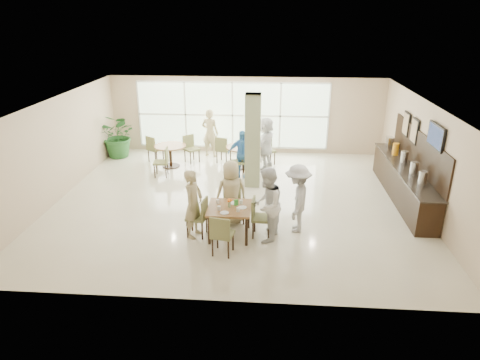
# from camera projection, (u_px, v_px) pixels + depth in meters

# --- Properties ---
(ground) EXTENTS (10.00, 10.00, 0.00)m
(ground) POSITION_uv_depth(u_px,v_px,m) (236.00, 200.00, 12.07)
(ground) COLOR beige
(ground) RESTS_ON ground
(room_shell) EXTENTS (10.00, 10.00, 10.00)m
(room_shell) POSITION_uv_depth(u_px,v_px,m) (236.00, 142.00, 11.44)
(room_shell) COLOR white
(room_shell) RESTS_ON ground
(window_bank) EXTENTS (7.00, 0.04, 7.00)m
(window_bank) POSITION_uv_depth(u_px,v_px,m) (232.00, 115.00, 15.72)
(window_bank) COLOR silver
(window_bank) RESTS_ON ground
(column) EXTENTS (0.45, 0.45, 2.80)m
(column) POSITION_uv_depth(u_px,v_px,m) (253.00, 141.00, 12.64)
(column) COLOR #777F58
(column) RESTS_ON ground
(main_table) EXTENTS (1.00, 1.00, 0.75)m
(main_table) POSITION_uv_depth(u_px,v_px,m) (229.00, 210.00, 9.94)
(main_table) COLOR brown
(main_table) RESTS_ON ground
(round_table_left) EXTENTS (1.08, 1.08, 0.75)m
(round_table_left) POSITION_uv_depth(u_px,v_px,m) (170.00, 150.00, 14.51)
(round_table_left) COLOR brown
(round_table_left) RESTS_ON ground
(round_table_right) EXTENTS (1.20, 1.20, 0.75)m
(round_table_right) POSITION_uv_depth(u_px,v_px,m) (244.00, 151.00, 14.39)
(round_table_right) COLOR brown
(round_table_right) RESTS_ON ground
(chairs_main_table) EXTENTS (2.02, 2.05, 0.95)m
(chairs_main_table) POSITION_uv_depth(u_px,v_px,m) (229.00, 218.00, 9.99)
(chairs_main_table) COLOR olive
(chairs_main_table) RESTS_ON ground
(chairs_table_left) EXTENTS (1.92, 2.01, 0.95)m
(chairs_table_left) POSITION_uv_depth(u_px,v_px,m) (170.00, 153.00, 14.54)
(chairs_table_left) COLOR olive
(chairs_table_left) RESTS_ON ground
(chairs_table_right) EXTENTS (2.13, 1.84, 0.95)m
(chairs_table_right) POSITION_uv_depth(u_px,v_px,m) (244.00, 154.00, 14.49)
(chairs_table_right) COLOR olive
(chairs_table_right) RESTS_ON ground
(tabletop_clutter) EXTENTS (0.73, 0.74, 0.21)m
(tabletop_clutter) POSITION_uv_depth(u_px,v_px,m) (231.00, 205.00, 9.87)
(tabletop_clutter) COLOR white
(tabletop_clutter) RESTS_ON main_table
(buffet_counter) EXTENTS (0.64, 4.70, 1.95)m
(buffet_counter) POSITION_uv_depth(u_px,v_px,m) (404.00, 180.00, 12.01)
(buffet_counter) COLOR black
(buffet_counter) RESTS_ON ground
(wall_tv) EXTENTS (0.06, 1.00, 0.58)m
(wall_tv) POSITION_uv_depth(u_px,v_px,m) (436.00, 136.00, 10.38)
(wall_tv) COLOR black
(wall_tv) RESTS_ON ground
(framed_art_a) EXTENTS (0.05, 0.55, 0.70)m
(framed_art_a) POSITION_uv_depth(u_px,v_px,m) (414.00, 131.00, 11.98)
(framed_art_a) COLOR black
(framed_art_a) RESTS_ON ground
(framed_art_b) EXTENTS (0.05, 0.55, 0.70)m
(framed_art_b) POSITION_uv_depth(u_px,v_px,m) (406.00, 124.00, 12.72)
(framed_art_b) COLOR black
(framed_art_b) RESTS_ON ground
(potted_plant) EXTENTS (1.75, 1.75, 1.61)m
(potted_plant) POSITION_uv_depth(u_px,v_px,m) (119.00, 135.00, 15.39)
(potted_plant) COLOR #245A25
(potted_plant) RESTS_ON ground
(teen_left) EXTENTS (0.56, 0.70, 1.65)m
(teen_left) POSITION_uv_depth(u_px,v_px,m) (193.00, 204.00, 9.89)
(teen_left) COLOR tan
(teen_left) RESTS_ON ground
(teen_far) EXTENTS (0.90, 0.71, 1.63)m
(teen_far) POSITION_uv_depth(u_px,v_px,m) (231.00, 193.00, 10.52)
(teen_far) COLOR tan
(teen_far) RESTS_ON ground
(teen_right) EXTENTS (0.83, 0.97, 1.76)m
(teen_right) POSITION_uv_depth(u_px,v_px,m) (267.00, 205.00, 9.71)
(teen_right) COLOR white
(teen_right) RESTS_ON ground
(teen_standing) EXTENTS (0.75, 1.15, 1.68)m
(teen_standing) POSITION_uv_depth(u_px,v_px,m) (297.00, 198.00, 10.14)
(teen_standing) COLOR #B2B3B5
(teen_standing) RESTS_ON ground
(adult_a) EXTENTS (0.93, 0.57, 1.53)m
(adult_a) POSITION_uv_depth(u_px,v_px,m) (242.00, 154.00, 13.53)
(adult_a) COLOR #4489CD
(adult_a) RESTS_ON ground
(adult_b) EXTENTS (1.23, 1.75, 1.74)m
(adult_b) POSITION_uv_depth(u_px,v_px,m) (266.00, 143.00, 14.30)
(adult_b) COLOR white
(adult_b) RESTS_ON ground
(adult_standing) EXTENTS (0.73, 0.58, 1.75)m
(adult_standing) POSITION_uv_depth(u_px,v_px,m) (210.00, 133.00, 15.44)
(adult_standing) COLOR tan
(adult_standing) RESTS_ON ground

